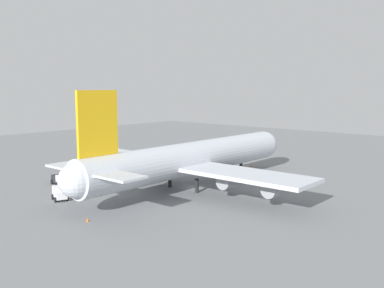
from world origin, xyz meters
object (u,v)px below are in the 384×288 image
object	(u,v)px
cargo_airplane	(192,159)
cargo_loader	(59,179)
safety_cone_nose	(251,165)
safety_cone_tail	(87,220)
pushback_tractor	(59,193)

from	to	relation	value
cargo_airplane	cargo_loader	bearing A→B (deg)	125.55
safety_cone_nose	safety_cone_tail	size ratio (longest dim) A/B	1.08
pushback_tractor	cargo_airplane	bearing A→B (deg)	-27.48
cargo_airplane	safety_cone_tail	size ratio (longest dim) A/B	105.96
pushback_tractor	safety_cone_tail	world-z (taller)	pushback_tractor
cargo_airplane	safety_cone_nose	bearing A→B (deg)	7.51
safety_cone_nose	safety_cone_tail	bearing A→B (deg)	-173.55
cargo_airplane	safety_cone_tail	world-z (taller)	cargo_airplane
cargo_loader	safety_cone_nose	xyz separation A→B (m)	(43.06, -18.69, -0.88)
pushback_tractor	safety_cone_tail	xyz separation A→B (m)	(-4.31, -14.28, -0.87)
safety_cone_tail	cargo_loader	bearing A→B (deg)	66.13
cargo_loader	safety_cone_nose	bearing A→B (deg)	-23.47
pushback_tractor	safety_cone_nose	world-z (taller)	pushback_tractor
safety_cone_nose	safety_cone_tail	world-z (taller)	safety_cone_nose
cargo_airplane	cargo_loader	xyz separation A→B (m)	(-15.91, 22.27, -4.64)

